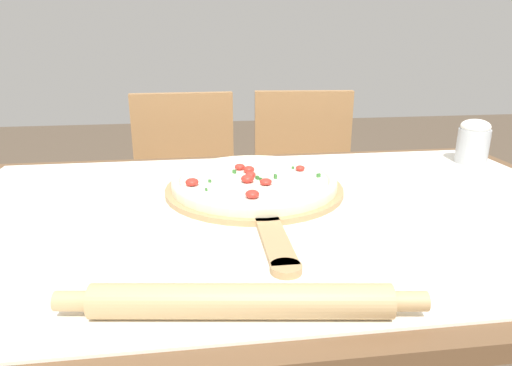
{
  "coord_description": "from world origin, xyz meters",
  "views": [
    {
      "loc": [
        -0.16,
        -0.86,
        1.11
      ],
      "look_at": [
        -0.03,
        0.08,
        0.79
      ],
      "focal_mm": 32.0,
      "sensor_mm": 36.0,
      "label": 1
    }
  ],
  "objects_px": {
    "flour_cup": "(473,141)",
    "rolling_pin": "(241,301)",
    "pizza": "(254,181)",
    "chair_left": "(186,196)",
    "chair_right": "(304,191)",
    "pizza_peel": "(255,192)"
  },
  "relations": [
    {
      "from": "pizza_peel",
      "to": "chair_right",
      "type": "distance_m",
      "value": 0.78
    },
    {
      "from": "pizza",
      "to": "flour_cup",
      "type": "bearing_deg",
      "value": 14.11
    },
    {
      "from": "chair_left",
      "to": "chair_right",
      "type": "xyz_separation_m",
      "value": [
        0.46,
        -0.0,
        0.0
      ]
    },
    {
      "from": "pizza",
      "to": "chair_left",
      "type": "distance_m",
      "value": 0.74
    },
    {
      "from": "pizza_peel",
      "to": "chair_left",
      "type": "distance_m",
      "value": 0.75
    },
    {
      "from": "rolling_pin",
      "to": "chair_right",
      "type": "height_order",
      "value": "chair_right"
    },
    {
      "from": "chair_left",
      "to": "chair_right",
      "type": "height_order",
      "value": "same"
    },
    {
      "from": "pizza_peel",
      "to": "flour_cup",
      "type": "relative_size",
      "value": 4.91
    },
    {
      "from": "rolling_pin",
      "to": "chair_right",
      "type": "distance_m",
      "value": 1.23
    },
    {
      "from": "chair_left",
      "to": "flour_cup",
      "type": "xyz_separation_m",
      "value": [
        0.8,
        -0.51,
        0.31
      ]
    },
    {
      "from": "pizza",
      "to": "chair_right",
      "type": "xyz_separation_m",
      "value": [
        0.29,
        0.67,
        -0.27
      ]
    },
    {
      "from": "chair_left",
      "to": "flour_cup",
      "type": "distance_m",
      "value": 1.0
    },
    {
      "from": "flour_cup",
      "to": "pizza",
      "type": "bearing_deg",
      "value": -165.89
    },
    {
      "from": "pizza",
      "to": "chair_right",
      "type": "height_order",
      "value": "chair_right"
    },
    {
      "from": "pizza_peel",
      "to": "pizza",
      "type": "distance_m",
      "value": 0.03
    },
    {
      "from": "chair_right",
      "to": "pizza",
      "type": "bearing_deg",
      "value": -107.6
    },
    {
      "from": "pizza",
      "to": "chair_right",
      "type": "relative_size",
      "value": 0.42
    },
    {
      "from": "pizza_peel",
      "to": "pizza",
      "type": "height_order",
      "value": "pizza"
    },
    {
      "from": "rolling_pin",
      "to": "chair_left",
      "type": "xyz_separation_m",
      "value": [
        -0.09,
        1.14,
        -0.27
      ]
    },
    {
      "from": "rolling_pin",
      "to": "flour_cup",
      "type": "height_order",
      "value": "flour_cup"
    },
    {
      "from": "flour_cup",
      "to": "rolling_pin",
      "type": "bearing_deg",
      "value": -138.18
    },
    {
      "from": "pizza",
      "to": "chair_left",
      "type": "bearing_deg",
      "value": 104.42
    }
  ]
}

